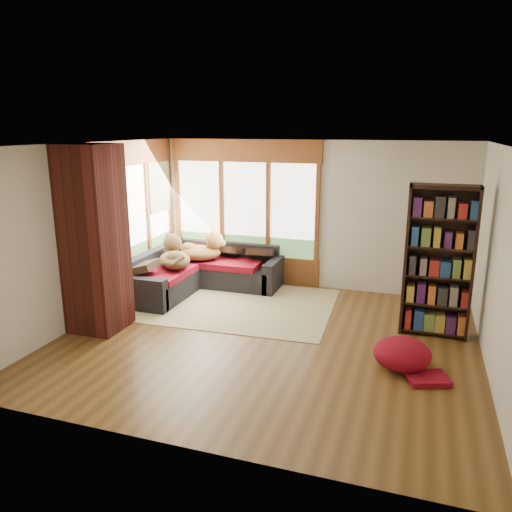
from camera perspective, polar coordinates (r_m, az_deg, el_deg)
The scene contains 17 objects.
floor at distance 6.91m, azimuth 1.24°, elevation -9.49°, with size 5.50×5.50×0.00m, color #553717.
ceiling at distance 6.31m, azimuth 1.37°, elevation 12.60°, with size 5.50×5.50×0.00m, color white.
wall_back at distance 8.86m, azimuth 6.11°, elevation 4.65°, with size 5.50×0.04×2.60m, color silver.
wall_front at distance 4.26m, azimuth -8.74°, elevation -6.46°, with size 5.50×0.04×2.60m, color silver.
wall_left at distance 7.73m, azimuth -18.57°, elevation 2.51°, with size 0.04×5.00×2.60m, color silver.
wall_right at distance 6.28m, azimuth 26.04°, elevation -0.92°, with size 0.04×5.00×2.60m, color silver.
windows_back at distance 9.15m, azimuth -1.31°, elevation 5.36°, with size 2.82×0.10×1.90m.
windows_left at distance 8.68m, azimuth -13.72°, elevation 4.44°, with size 0.10×2.62×1.90m.
roller_blind at distance 9.31m, azimuth -11.01°, elevation 7.75°, with size 0.03×0.72×0.90m, color #8D9F69.
brick_chimney at distance 7.25m, azimuth -17.99°, elevation 1.79°, with size 0.70×0.70×2.60m, color #471914.
sectional_sofa at distance 8.97m, azimuth -7.49°, elevation -1.81°, with size 2.20×2.20×0.80m.
area_rug at distance 8.18m, azimuth -2.17°, elevation -5.53°, with size 3.07×2.34×0.01m, color beige.
bookshelf at distance 7.16m, azimuth 20.13°, elevation -0.66°, with size 0.89×0.30×2.09m.
pouf at distance 6.32m, azimuth 16.38°, elevation -10.57°, with size 0.68×0.68×0.37m, color maroon.
dog_tan at distance 8.94m, azimuth -6.17°, elevation 1.27°, with size 0.93×0.74×0.46m.
dog_brindle at distance 8.60m, azimuth -9.37°, elevation 0.60°, with size 0.87×0.95×0.47m.
throw_pillows at distance 8.96m, azimuth -6.96°, elevation 1.33°, with size 1.98×1.68×0.45m.
Camera 1 is at (1.86, -6.03, 2.82)m, focal length 35.00 mm.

